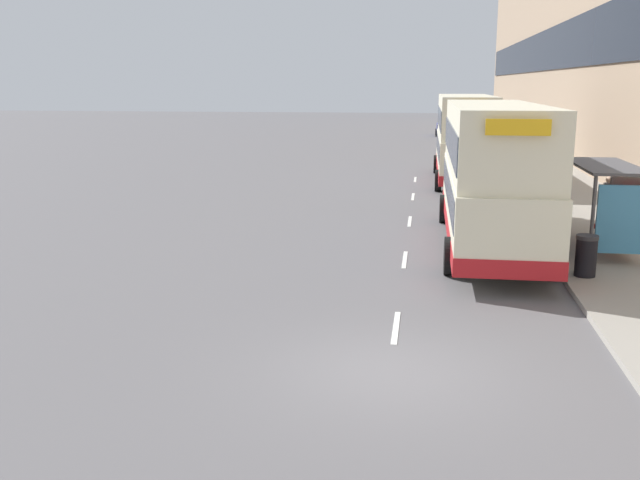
{
  "coord_description": "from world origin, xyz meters",
  "views": [
    {
      "loc": [
        0.49,
        -11.64,
        4.9
      ],
      "look_at": [
        -3.9,
        18.04,
        -1.73
      ],
      "focal_mm": 40.0,
      "sensor_mm": 36.0,
      "label": 1
    }
  ],
  "objects_px": {
    "pedestrian_1": "(607,202)",
    "litter_bin": "(586,256)",
    "double_decker_bus_near": "(492,172)",
    "double_decker_bus_ahead": "(464,137)",
    "bus_shelter": "(613,192)",
    "car_0": "(446,126)"
  },
  "relations": [
    {
      "from": "bus_shelter",
      "to": "double_decker_bus_near",
      "type": "xyz_separation_m",
      "value": [
        -3.3,
        0.79,
        0.41
      ]
    },
    {
      "from": "car_0",
      "to": "bus_shelter",
      "type": "bearing_deg",
      "value": -85.89
    },
    {
      "from": "double_decker_bus_ahead",
      "to": "bus_shelter",
      "type": "bearing_deg",
      "value": -77.59
    },
    {
      "from": "bus_shelter",
      "to": "litter_bin",
      "type": "distance_m",
      "value": 3.3
    },
    {
      "from": "pedestrian_1",
      "to": "double_decker_bus_near",
      "type": "bearing_deg",
      "value": -144.58
    },
    {
      "from": "pedestrian_1",
      "to": "double_decker_bus_ahead",
      "type": "bearing_deg",
      "value": 109.55
    },
    {
      "from": "double_decker_bus_near",
      "to": "double_decker_bus_ahead",
      "type": "xyz_separation_m",
      "value": [
        -0.1,
        14.64,
        -0.0
      ]
    },
    {
      "from": "bus_shelter",
      "to": "double_decker_bus_near",
      "type": "relative_size",
      "value": 0.38
    },
    {
      "from": "double_decker_bus_ahead",
      "to": "litter_bin",
      "type": "relative_size",
      "value": 10.1
    },
    {
      "from": "double_decker_bus_near",
      "to": "pedestrian_1",
      "type": "height_order",
      "value": "double_decker_bus_near"
    },
    {
      "from": "double_decker_bus_near",
      "to": "pedestrian_1",
      "type": "xyz_separation_m",
      "value": [
        4.07,
        2.9,
        -1.26
      ]
    },
    {
      "from": "bus_shelter",
      "to": "pedestrian_1",
      "type": "relative_size",
      "value": 2.42
    },
    {
      "from": "car_0",
      "to": "litter_bin",
      "type": "height_order",
      "value": "car_0"
    },
    {
      "from": "double_decker_bus_near",
      "to": "litter_bin",
      "type": "xyz_separation_m",
      "value": [
        2.08,
        -3.61,
        -1.62
      ]
    },
    {
      "from": "car_0",
      "to": "pedestrian_1",
      "type": "height_order",
      "value": "pedestrian_1"
    },
    {
      "from": "bus_shelter",
      "to": "litter_bin",
      "type": "bearing_deg",
      "value": -113.41
    },
    {
      "from": "litter_bin",
      "to": "double_decker_bus_near",
      "type": "bearing_deg",
      "value": 119.9
    },
    {
      "from": "bus_shelter",
      "to": "car_0",
      "type": "bearing_deg",
      "value": 94.11
    },
    {
      "from": "double_decker_bus_near",
      "to": "pedestrian_1",
      "type": "relative_size",
      "value": 6.44
    },
    {
      "from": "double_decker_bus_ahead",
      "to": "car_0",
      "type": "xyz_separation_m",
      "value": [
        -0.05,
        32.57,
        -1.39
      ]
    },
    {
      "from": "litter_bin",
      "to": "bus_shelter",
      "type": "bearing_deg",
      "value": 66.59
    },
    {
      "from": "pedestrian_1",
      "to": "litter_bin",
      "type": "height_order",
      "value": "pedestrian_1"
    }
  ]
}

